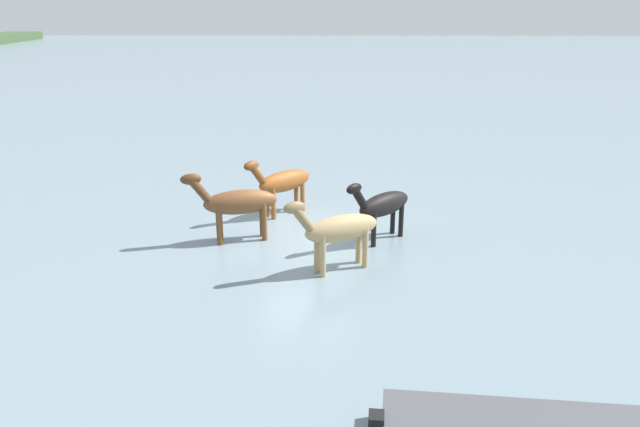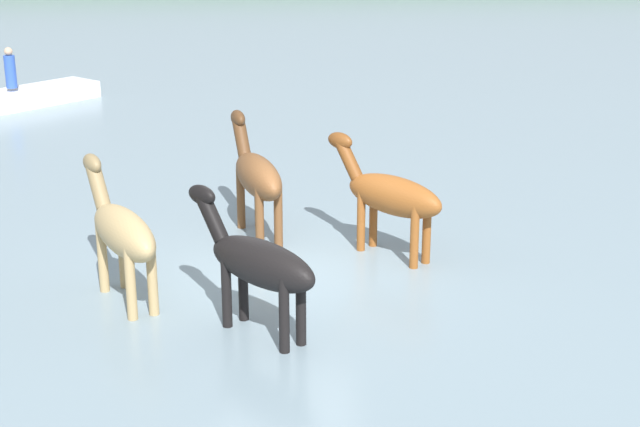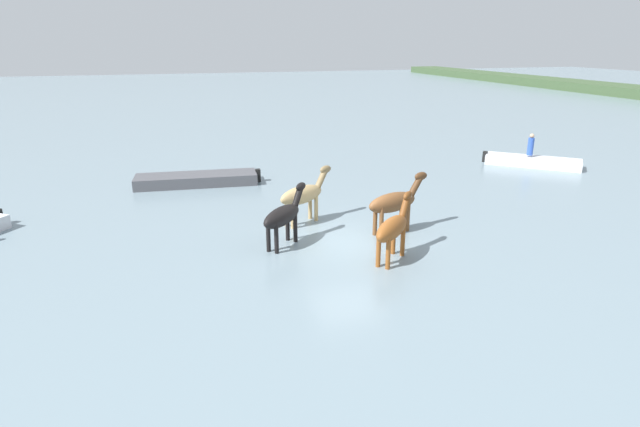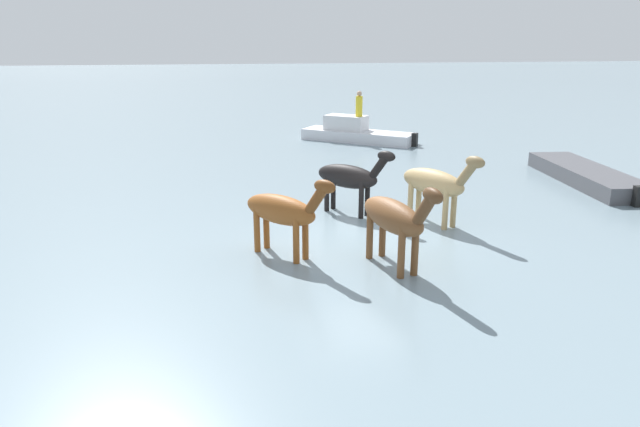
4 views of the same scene
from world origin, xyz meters
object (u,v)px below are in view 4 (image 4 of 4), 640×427
boat_skiff_near (586,177)px  horse_gray_outer (350,177)px  boat_launch_far (356,135)px  horse_dark_mare (395,218)px  horse_mid_herd (283,211)px  person_watcher_seated (359,105)px  horse_rear_stallion (436,183)px

boat_skiff_near → horse_gray_outer: bearing=109.1°
boat_launch_far → horse_dark_mare: bearing=117.1°
horse_dark_mare → boat_skiff_near: horse_dark_mare is taller
horse_mid_herd → person_watcher_seated: bearing=117.7°
horse_dark_mare → person_watcher_seated: person_watcher_seated is taller
boat_skiff_near → person_watcher_seated: person_watcher_seated is taller
boat_skiff_near → person_watcher_seated: size_ratio=5.03×
horse_dark_mare → horse_gray_outer: horse_dark_mare is taller
horse_rear_stallion → horse_dark_mare: (1.97, 2.82, 0.02)m
horse_gray_outer → person_watcher_seated: 11.78m
boat_launch_far → boat_skiff_near: bearing=159.6°
horse_dark_mare → horse_gray_outer: bearing=164.2°
boat_launch_far → boat_skiff_near: 11.11m
horse_mid_herd → boat_skiff_near: size_ratio=0.36×
horse_mid_herd → horse_dark_mare: size_ratio=0.80×
horse_mid_herd → boat_skiff_near: bearing=72.6°
person_watcher_seated → boat_launch_far: bearing=-69.8°
horse_dark_mare → person_watcher_seated: size_ratio=2.24×
horse_gray_outer → person_watcher_seated: bearing=121.7°
horse_gray_outer → boat_launch_far: horse_gray_outer is taller
horse_mid_herd → horse_rear_stallion: 4.56m
horse_dark_mare → boat_launch_far: size_ratio=0.51×
horse_gray_outer → boat_skiff_near: size_ratio=0.35×
horse_dark_mare → horse_rear_stallion: bearing=128.4°
horse_rear_stallion → person_watcher_seated: (-0.98, -12.63, 0.64)m
horse_mid_herd → boat_skiff_near: horse_mid_herd is taller
horse_rear_stallion → horse_gray_outer: (2.03, -1.26, -0.05)m
horse_mid_herd → boat_skiff_near: (-11.03, -5.13, -0.90)m
horse_rear_stallion → horse_dark_mare: bearing=-63.3°
horse_mid_herd → horse_rear_stallion: size_ratio=0.86×
boat_launch_far → person_watcher_seated: (-0.07, 0.20, 1.44)m
boat_launch_far → horse_rear_stallion: bearing=123.5°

